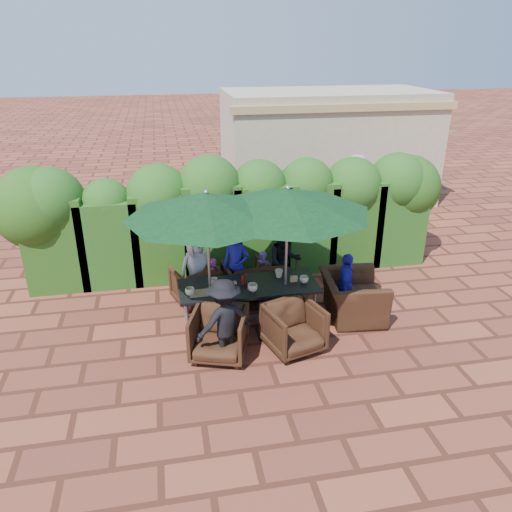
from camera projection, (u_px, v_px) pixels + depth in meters
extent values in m
plane|color=brown|center=(256.00, 326.00, 8.61)|extent=(80.00, 80.00, 0.00)
cube|color=black|center=(248.00, 286.00, 8.39)|extent=(2.33, 0.90, 0.05)
cube|color=gray|center=(249.00, 317.00, 8.63)|extent=(2.13, 0.05, 0.05)
cylinder|color=gray|center=(187.00, 322.00, 8.04)|extent=(0.05, 0.05, 0.70)
cylinder|color=gray|center=(185.00, 302.00, 8.67)|extent=(0.05, 0.05, 0.70)
cylinder|color=gray|center=(314.00, 310.00, 8.41)|extent=(0.05, 0.05, 0.70)
cylinder|color=gray|center=(303.00, 291.00, 9.04)|extent=(0.05, 0.05, 0.70)
cylinder|color=gray|center=(212.00, 329.00, 8.50)|extent=(0.44, 0.44, 0.03)
cylinder|color=gray|center=(209.00, 265.00, 8.02)|extent=(0.04, 0.04, 2.40)
cone|color=black|center=(207.00, 205.00, 7.61)|extent=(2.58, 2.58, 0.38)
sphere|color=gray|center=(206.00, 192.00, 7.53)|extent=(0.08, 0.08, 0.08)
cylinder|color=gray|center=(284.00, 322.00, 8.71)|extent=(0.44, 0.44, 0.03)
cylinder|color=gray|center=(286.00, 260.00, 8.23)|extent=(0.04, 0.04, 2.40)
cone|color=black|center=(288.00, 200.00, 7.83)|extent=(2.70, 2.70, 0.38)
sphere|color=gray|center=(288.00, 188.00, 7.75)|extent=(0.08, 0.08, 0.08)
imported|color=black|center=(195.00, 283.00, 9.25)|extent=(0.96, 0.94, 0.78)
imported|color=black|center=(245.00, 279.00, 9.42)|extent=(0.86, 0.82, 0.78)
imported|color=black|center=(278.00, 276.00, 9.51)|extent=(0.95, 0.92, 0.80)
imported|color=black|center=(219.00, 332.00, 7.63)|extent=(1.02, 0.99, 0.85)
imported|color=black|center=(294.00, 326.00, 7.82)|extent=(0.99, 0.96, 0.83)
imported|color=black|center=(353.00, 290.00, 8.72)|extent=(0.88, 1.24, 1.03)
imported|color=silver|center=(196.00, 268.00, 9.20)|extent=(0.75, 0.59, 1.32)
imported|color=#2420AF|center=(236.00, 266.00, 9.21)|extent=(0.61, 0.56, 1.38)
imported|color=black|center=(284.00, 262.00, 9.42)|extent=(0.66, 0.41, 1.37)
imported|color=black|center=(225.00, 321.00, 7.43)|extent=(0.97, 0.67, 1.38)
imported|color=#2420AF|center=(346.00, 285.00, 8.76)|extent=(0.57, 0.76, 1.16)
imported|color=#C34485|center=(214.00, 280.00, 9.32)|extent=(0.34, 0.30, 0.83)
imported|color=#8452B3|center=(263.00, 274.00, 9.50)|extent=(0.37, 0.33, 0.89)
imported|color=#227F3D|center=(284.00, 202.00, 12.37)|extent=(1.60, 0.75, 1.65)
imported|color=#C34485|center=(319.00, 201.00, 12.72)|extent=(0.79, 0.54, 1.53)
imported|color=gray|center=(355.00, 192.00, 12.79)|extent=(1.32, 0.86, 1.90)
imported|color=beige|center=(190.00, 291.00, 8.03)|extent=(0.16, 0.16, 0.12)
imported|color=beige|center=(214.00, 282.00, 8.35)|extent=(0.13, 0.13, 0.13)
imported|color=beige|center=(253.00, 288.00, 8.15)|extent=(0.17, 0.17, 0.13)
imported|color=beige|center=(279.00, 273.00, 8.63)|extent=(0.15, 0.15, 0.14)
imported|color=beige|center=(304.00, 279.00, 8.44)|extent=(0.15, 0.15, 0.12)
cylinder|color=#B20C0A|center=(243.00, 280.00, 8.36)|extent=(0.04, 0.04, 0.17)
cylinder|color=#4C230C|center=(246.00, 279.00, 8.41)|extent=(0.04, 0.04, 0.17)
cube|color=#AC7F53|center=(200.00, 293.00, 8.09)|extent=(0.35, 0.25, 0.02)
cube|color=tan|center=(233.00, 284.00, 8.29)|extent=(0.12, 0.06, 0.10)
cube|color=tan|center=(294.00, 279.00, 8.48)|extent=(0.12, 0.06, 0.10)
cube|color=#1B3E10|center=(58.00, 241.00, 9.71)|extent=(1.15, 0.95, 1.85)
sphere|color=#1B3E10|center=(51.00, 201.00, 9.38)|extent=(1.27, 1.27, 1.27)
cube|color=#1B3E10|center=(111.00, 241.00, 9.90)|extent=(1.15, 0.95, 1.74)
sphere|color=#1B3E10|center=(106.00, 204.00, 9.60)|extent=(0.96, 0.96, 0.96)
cube|color=#1B3E10|center=(162.00, 235.00, 10.05)|extent=(1.15, 0.95, 1.84)
sphere|color=#1B3E10|center=(158.00, 195.00, 9.73)|extent=(1.25, 1.25, 1.25)
cube|color=#1B3E10|center=(211.00, 229.00, 10.20)|extent=(1.15, 0.95, 1.97)
sphere|color=#1B3E10|center=(209.00, 187.00, 9.85)|extent=(1.26, 1.26, 1.26)
cube|color=#1B3E10|center=(259.00, 227.00, 10.39)|extent=(1.15, 0.95, 1.90)
sphere|color=#1B3E10|center=(259.00, 187.00, 10.05)|extent=(1.13, 1.13, 1.13)
cube|color=#1B3E10|center=(305.00, 224.00, 10.56)|extent=(1.15, 0.95, 1.91)
sphere|color=#1B3E10|center=(307.00, 185.00, 10.22)|extent=(1.11, 1.11, 1.11)
cube|color=#1B3E10|center=(350.00, 223.00, 10.75)|extent=(1.15, 0.95, 1.82)
sphere|color=#1B3E10|center=(353.00, 186.00, 10.43)|extent=(1.23, 1.23, 1.23)
cube|color=#1B3E10|center=(393.00, 219.00, 10.91)|extent=(1.15, 0.95, 1.87)
sphere|color=#1B3E10|center=(397.00, 182.00, 10.58)|extent=(1.23, 1.23, 1.23)
sphere|color=#1B3E10|center=(36.00, 208.00, 9.48)|extent=(1.60, 1.60, 1.60)
sphere|color=#1B3E10|center=(407.00, 187.00, 10.79)|extent=(1.40, 1.40, 1.40)
cube|color=#BEAE8D|center=(327.00, 147.00, 14.88)|extent=(6.00, 3.00, 3.20)
cube|color=tan|center=(347.00, 108.00, 13.05)|extent=(6.20, 0.25, 0.20)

